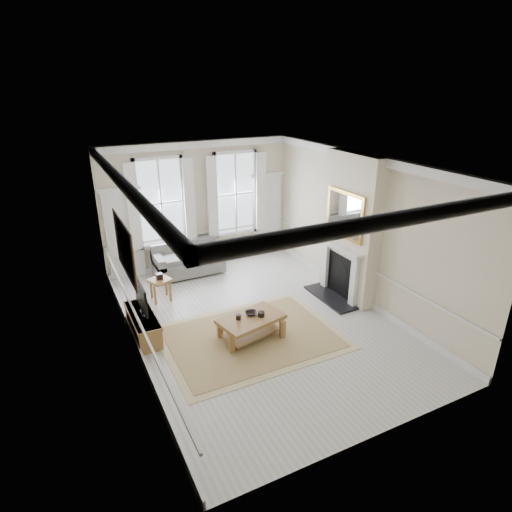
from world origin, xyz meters
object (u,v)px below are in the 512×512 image
sofa (188,261)px  side_table (160,283)px  tv_stand (143,325)px  coffee_table (251,321)px

sofa → side_table: sofa is taller
tv_stand → side_table: bearing=62.1°
sofa → tv_stand: size_ratio=1.31×
side_table → tv_stand: 1.54m
side_table → coffee_table: 2.69m
sofa → coffee_table: bearing=-87.8°
side_table → coffee_table: side_table is taller
side_table → tv_stand: size_ratio=0.42×
side_table → tv_stand: (-0.72, -1.35, -0.18)m
sofa → side_table: bearing=-132.1°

